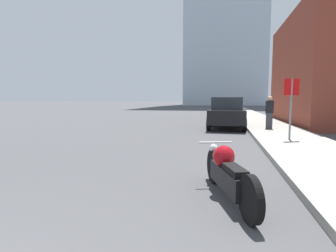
{
  "coord_description": "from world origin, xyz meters",
  "views": [
    {
      "loc": [
        2.64,
        -0.48,
        1.62
      ],
      "look_at": [
        1.14,
        6.68,
        0.87
      ],
      "focal_mm": 28.0,
      "sensor_mm": 36.0,
      "label": 1
    }
  ],
  "objects_px": {
    "parked_car_yellow": "(223,108)",
    "stop_sign": "(291,98)",
    "parked_car_black": "(227,113)",
    "motorcycle": "(227,173)",
    "pedestrian": "(269,112)"
  },
  "relations": [
    {
      "from": "parked_car_black",
      "to": "pedestrian",
      "type": "xyz_separation_m",
      "value": [
        2.07,
        -0.88,
        0.12
      ]
    },
    {
      "from": "parked_car_black",
      "to": "pedestrian",
      "type": "distance_m",
      "value": 2.26
    },
    {
      "from": "parked_car_yellow",
      "to": "stop_sign",
      "type": "distance_m",
      "value": 16.45
    },
    {
      "from": "stop_sign",
      "to": "pedestrian",
      "type": "relative_size",
      "value": 1.36
    },
    {
      "from": "parked_car_black",
      "to": "parked_car_yellow",
      "type": "relative_size",
      "value": 0.9
    },
    {
      "from": "motorcycle",
      "to": "pedestrian",
      "type": "xyz_separation_m",
      "value": [
        2.2,
        9.54,
        0.57
      ]
    },
    {
      "from": "motorcycle",
      "to": "parked_car_yellow",
      "type": "distance_m",
      "value": 22.28
    },
    {
      "from": "motorcycle",
      "to": "parked_car_yellow",
      "type": "relative_size",
      "value": 0.53
    },
    {
      "from": "motorcycle",
      "to": "stop_sign",
      "type": "height_order",
      "value": "stop_sign"
    },
    {
      "from": "motorcycle",
      "to": "stop_sign",
      "type": "xyz_separation_m",
      "value": [
        2.35,
        6.02,
        1.24
      ]
    },
    {
      "from": "parked_car_yellow",
      "to": "motorcycle",
      "type": "bearing_deg",
      "value": -86.13
    },
    {
      "from": "motorcycle",
      "to": "pedestrian",
      "type": "relative_size",
      "value": 1.39
    },
    {
      "from": "parked_car_black",
      "to": "parked_car_yellow",
      "type": "xyz_separation_m",
      "value": [
        -0.17,
        11.85,
        -0.06
      ]
    },
    {
      "from": "motorcycle",
      "to": "stop_sign",
      "type": "relative_size",
      "value": 1.02
    },
    {
      "from": "parked_car_yellow",
      "to": "stop_sign",
      "type": "height_order",
      "value": "stop_sign"
    }
  ]
}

